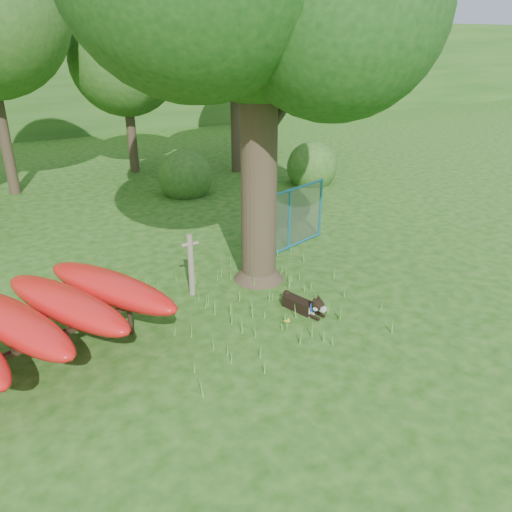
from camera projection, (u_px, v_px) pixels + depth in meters
ground at (280, 333)px, 8.86m from camera, size 80.00×80.00×0.00m
wooden_post at (191, 263)px, 9.95m from camera, size 0.35×0.12×1.30m
kayak_rack at (41, 313)px, 7.87m from camera, size 4.25×3.81×1.08m
husky_dog at (305, 305)px, 9.47m from camera, size 0.46×1.04×0.46m
fence_section at (289, 220)px, 12.14m from camera, size 2.55×0.84×2.57m
wildflower_clump at (287, 322)px, 8.87m from camera, size 0.10×0.10×0.23m
bg_tree_c at (124, 61)px, 18.24m from camera, size 4.00×4.00×6.12m
bg_tree_d at (234, 32)px, 17.88m from camera, size 4.80×4.80×7.50m
bg_tree_e at (263, 30)px, 21.59m from camera, size 4.60×4.60×7.55m
shrub_right at (311, 183)px, 18.21m from camera, size 1.80×1.80×1.80m
shrub_mid at (186, 194)px, 16.93m from camera, size 1.80×1.80×1.80m
wooded_hillside at (28, 73)px, 29.88m from camera, size 80.00×12.00×6.00m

